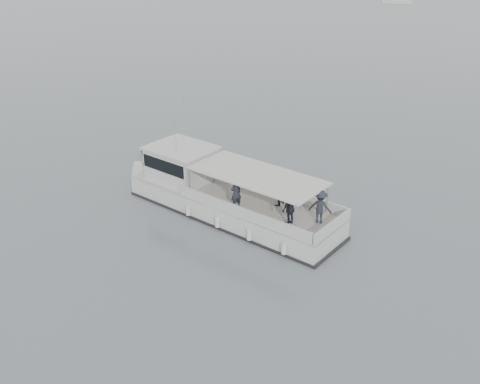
% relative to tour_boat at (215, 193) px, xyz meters
% --- Properties ---
extents(ground, '(1400.00, 1400.00, 0.00)m').
position_rel_tour_boat_xyz_m(ground, '(-4.19, -3.23, -1.05)').
color(ground, slate).
rests_on(ground, ground).
extents(tour_boat, '(15.16, 7.36, 6.39)m').
position_rel_tour_boat_xyz_m(tour_boat, '(0.00, 0.00, 0.00)').
color(tour_boat, silver).
rests_on(tour_boat, ground).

